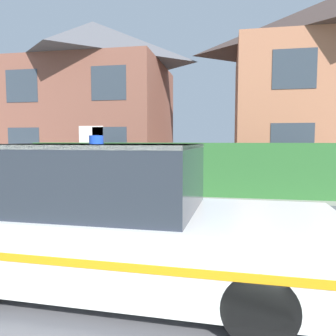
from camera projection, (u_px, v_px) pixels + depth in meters
road_strip at (155, 240)px, 5.01m from camera, size 28.00×6.70×0.01m
garden_hedge at (192, 169)px, 9.21m from camera, size 9.44×0.61×1.47m
police_car at (117, 221)px, 3.39m from camera, size 4.24×1.74×1.57m
house_left at (94, 97)px, 15.63m from camera, size 7.03×6.04×7.11m
house_right at (336, 86)px, 13.40m from camera, size 8.39×6.62×7.38m
wheelie_bin at (109, 169)px, 10.93m from camera, size 0.76×0.74×1.14m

